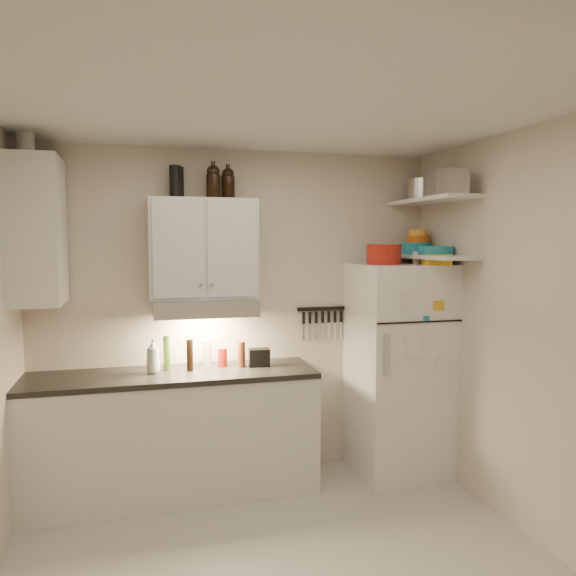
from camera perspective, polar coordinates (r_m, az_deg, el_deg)
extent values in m
cube|color=#B6B2A8|center=(3.57, -0.11, -27.17)|extent=(3.20, 3.00, 0.02)
cube|color=silver|center=(3.12, -0.12, 18.29)|extent=(3.20, 3.00, 0.02)
cube|color=beige|center=(4.55, -5.06, -2.60)|extent=(3.20, 0.02, 2.60)
cube|color=beige|center=(3.83, 23.91, -4.37)|extent=(0.02, 3.00, 2.60)
cube|color=silver|center=(4.38, -11.57, -14.54)|extent=(2.10, 0.60, 0.88)
cube|color=black|center=(4.25, -11.68, -8.67)|extent=(2.10, 0.62, 0.04)
cube|color=silver|center=(4.29, -8.66, 3.96)|extent=(0.80, 0.33, 0.75)
cube|color=silver|center=(4.18, -24.17, 5.30)|extent=(0.33, 0.55, 1.00)
cube|color=silver|center=(4.26, -8.48, -1.91)|extent=(0.76, 0.46, 0.12)
cube|color=white|center=(4.68, 11.16, -8.04)|extent=(0.70, 0.68, 1.70)
cube|color=silver|center=(4.56, 14.47, 8.63)|extent=(0.30, 0.95, 0.03)
cube|color=silver|center=(4.55, 14.36, 3.09)|extent=(0.30, 0.95, 0.03)
cube|color=black|center=(4.69, 3.44, -2.11)|extent=(0.42, 0.02, 0.03)
cylinder|color=maroon|center=(4.45, 9.70, 3.39)|extent=(0.32, 0.32, 0.16)
cube|color=gold|center=(4.46, 14.79, 2.81)|extent=(0.27, 0.30, 0.08)
cylinder|color=silver|center=(4.60, 12.92, 3.01)|extent=(0.06, 0.06, 0.10)
cylinder|color=silver|center=(4.82, 13.53, 9.66)|extent=(0.30, 0.30, 0.18)
cube|color=#AAAAAD|center=(4.56, 15.49, 10.13)|extent=(0.23, 0.21, 0.21)
cube|color=#AAAAAD|center=(4.23, 16.36, 10.31)|extent=(0.20, 0.20, 0.18)
cylinder|color=teal|center=(4.79, 12.90, 3.95)|extent=(0.24, 0.24, 0.10)
cylinder|color=#BB5211|center=(4.79, 13.06, 4.86)|extent=(0.19, 0.19, 0.06)
cylinder|color=orange|center=(4.79, 13.07, 5.49)|extent=(0.15, 0.15, 0.05)
cylinder|color=teal|center=(4.53, 14.76, 3.70)|extent=(0.29, 0.29, 0.07)
cylinder|color=black|center=(4.37, -11.09, 10.43)|extent=(0.10, 0.10, 0.24)
cylinder|color=black|center=(4.36, -11.40, 10.50)|extent=(0.11, 0.11, 0.25)
cylinder|color=silver|center=(4.23, -25.14, 13.15)|extent=(0.16, 0.16, 0.16)
imported|color=silver|center=(4.22, -13.56, -6.51)|extent=(0.12, 0.12, 0.29)
cylinder|color=brown|center=(4.33, -4.78, -6.73)|extent=(0.06, 0.06, 0.20)
cylinder|color=#3F6619|center=(4.31, -12.22, -6.46)|extent=(0.06, 0.06, 0.26)
cylinder|color=black|center=(4.25, -9.94, -6.73)|extent=(0.05, 0.05, 0.24)
cylinder|color=silver|center=(4.38, -8.21, -6.60)|extent=(0.07, 0.07, 0.20)
cylinder|color=maroon|center=(4.37, -6.67, -7.01)|extent=(0.09, 0.09, 0.14)
cube|color=black|center=(4.37, -2.95, -7.04)|extent=(0.17, 0.13, 0.14)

